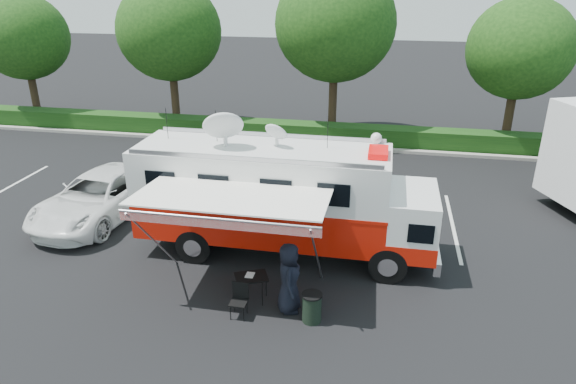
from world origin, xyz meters
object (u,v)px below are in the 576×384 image
at_px(command_truck, 282,198).
at_px(trash_bin, 312,307).
at_px(folding_table, 251,278).
at_px(white_suv, 102,217).

distance_m(command_truck, trash_bin, 3.94).
xyz_separation_m(folding_table, trash_bin, (1.76, -0.62, -0.29)).
height_order(command_truck, white_suv, command_truck).
relative_size(folding_table, trash_bin, 1.30).
bearing_deg(folding_table, trash_bin, -19.44).
height_order(white_suv, folding_table, white_suv).
bearing_deg(command_truck, folding_table, -96.37).
distance_m(white_suv, trash_bin, 9.72).
bearing_deg(folding_table, white_suv, 149.37).
height_order(folding_table, trash_bin, trash_bin).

